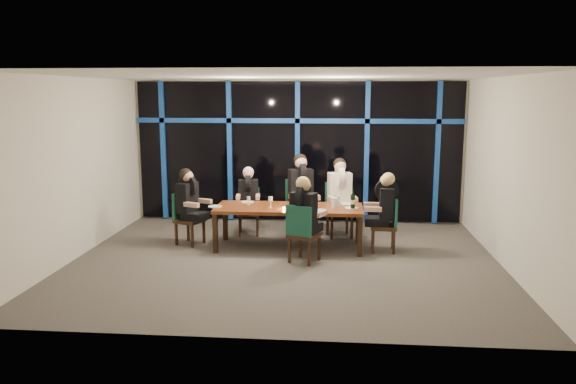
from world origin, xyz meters
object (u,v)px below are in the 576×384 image
object	(u,v)px
chair_far_left	(249,208)
wine_bottle	(353,201)
diner_far_mid	(301,183)
diner_far_right	(340,186)
diner_far_left	(248,191)
chair_end_left	(186,215)
diner_end_left	(189,195)
dining_table	(289,210)
diner_near_mid	(305,206)
diner_end_right	(384,200)
water_pitcher	(335,203)
chair_far_mid	(300,204)
chair_far_right	(339,206)
chair_near_mid	(302,231)
chair_end_right	(388,222)

from	to	relation	value
chair_far_left	wine_bottle	world-z (taller)	wine_bottle
diner_far_mid	diner_far_right	xyz separation A→B (m)	(0.75, -0.08, -0.04)
diner_far_left	wine_bottle	distance (m)	2.22
chair_end_left	diner_end_left	distance (m)	0.39
dining_table	diner_far_mid	distance (m)	1.00
dining_table	diner_near_mid	size ratio (longest dim) A/B	2.75
diner_end_right	water_pitcher	world-z (taller)	diner_end_right
chair_far_mid	diner_far_left	xyz separation A→B (m)	(-0.99, -0.14, 0.26)
chair_far_right	chair_near_mid	xyz separation A→B (m)	(-0.59, -1.83, -0.04)
diner_far_left	wine_bottle	size ratio (longest dim) A/B	2.45
chair_end_left	diner_near_mid	world-z (taller)	diner_near_mid
chair_near_mid	diner_far_mid	distance (m)	1.89
chair_near_mid	chair_end_right	bearing A→B (deg)	-126.00
chair_near_mid	diner_far_mid	world-z (taller)	diner_far_mid
chair_end_right	dining_table	bearing A→B (deg)	-91.51
dining_table	chair_far_left	distance (m)	1.31
diner_far_right	water_pitcher	bearing A→B (deg)	-108.92
diner_far_mid	diner_near_mid	size ratio (longest dim) A/B	1.11
diner_far_left	diner_far_right	size ratio (longest dim) A/B	0.87
chair_far_left	diner_far_mid	world-z (taller)	diner_far_mid
chair_end_right	diner_far_left	size ratio (longest dim) A/B	1.08
diner_far_mid	diner_end_right	bearing A→B (deg)	-53.81
chair_far_left	diner_end_left	distance (m)	1.35
chair_far_left	chair_far_right	world-z (taller)	chair_far_right
diner_far_left	diner_near_mid	world-z (taller)	diner_near_mid
chair_end_left	wine_bottle	xyz separation A→B (m)	(3.02, -0.23, 0.36)
chair_far_right	diner_far_mid	xyz separation A→B (m)	(-0.73, -0.00, 0.45)
chair_far_right	diner_near_mid	bearing A→B (deg)	-120.62
chair_end_right	wine_bottle	world-z (taller)	wine_bottle
chair_far_mid	diner_end_left	distance (m)	2.18
diner_far_left	diner_far_right	distance (m)	1.77
diner_far_mid	diner_end_left	world-z (taller)	diner_far_mid
dining_table	diner_far_right	world-z (taller)	diner_far_right
diner_far_left	wine_bottle	bearing A→B (deg)	-33.32
chair_far_left	chair_end_left	size ratio (longest dim) A/B	0.95
chair_far_mid	chair_end_left	xyz separation A→B (m)	(-2.03, -0.90, -0.07)
diner_end_right	wine_bottle	size ratio (longest dim) A/B	2.57
chair_far_mid	wine_bottle	bearing A→B (deg)	-68.65
chair_end_left	chair_end_right	distance (m)	3.65
chair_far_mid	diner_far_mid	xyz separation A→B (m)	(0.03, -0.09, 0.43)
chair_end_right	chair_near_mid	xyz separation A→B (m)	(-1.45, -0.81, 0.01)
dining_table	water_pitcher	world-z (taller)	water_pitcher
diner_end_left	chair_far_right	bearing A→B (deg)	-50.67
wine_bottle	chair_near_mid	bearing A→B (deg)	-136.84
chair_end_left	diner_far_right	world-z (taller)	diner_far_right
chair_end_right	diner_end_left	distance (m)	3.60
chair_far_left	diner_far_right	world-z (taller)	diner_far_right
chair_far_mid	diner_near_mid	distance (m)	1.87
dining_table	chair_end_left	size ratio (longest dim) A/B	2.72
chair_far_mid	water_pitcher	size ratio (longest dim) A/B	5.71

